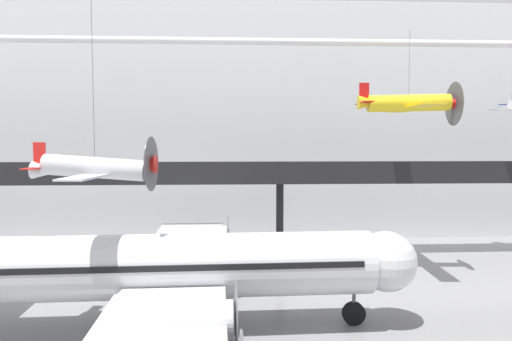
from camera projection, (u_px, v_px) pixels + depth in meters
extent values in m
cube|color=silver|center=(273.00, 122.00, 49.03)|extent=(140.00, 3.00, 24.87)
cube|color=black|center=(281.00, 178.00, 41.48)|extent=(110.00, 3.20, 0.90)
cube|color=black|center=(283.00, 168.00, 39.88)|extent=(110.00, 0.12, 1.10)
cylinder|color=black|center=(280.00, 217.00, 42.68)|extent=(0.70, 0.70, 6.58)
cylinder|color=silver|center=(283.00, 42.00, 39.43)|extent=(120.00, 0.60, 0.60)
cylinder|color=silver|center=(160.00, 266.00, 24.66)|extent=(23.23, 4.21, 3.49)
sphere|color=silver|center=(386.00, 261.00, 25.68)|extent=(3.42, 3.42, 3.42)
cube|color=black|center=(160.00, 260.00, 24.64)|extent=(21.62, 4.23, 0.31)
cube|color=silver|center=(187.00, 243.00, 33.87)|extent=(5.84, 14.96, 0.28)
cylinder|color=silver|center=(208.00, 252.00, 30.76)|extent=(2.74, 1.76, 1.67)
cylinder|color=#4C4C51|center=(230.00, 252.00, 30.88)|extent=(0.16, 3.18, 3.18)
cylinder|color=silver|center=(209.00, 237.00, 35.76)|extent=(2.74, 1.76, 1.67)
cylinder|color=#4C4C51|center=(228.00, 236.00, 35.88)|extent=(0.16, 3.18, 3.18)
cylinder|color=silver|center=(201.00, 321.00, 19.05)|extent=(2.74, 1.76, 1.67)
cylinder|color=#4C4C51|center=(236.00, 320.00, 19.17)|extent=(0.16, 3.18, 3.18)
cylinder|color=#4C4C51|center=(354.00, 303.00, 25.68)|extent=(0.20, 0.20, 1.21)
cylinder|color=black|center=(354.00, 313.00, 25.72)|extent=(1.31, 0.42, 1.30)
cylinder|color=#4C4C51|center=(171.00, 292.00, 27.61)|extent=(0.20, 0.20, 1.21)
cylinder|color=black|center=(171.00, 301.00, 27.65)|extent=(1.31, 0.42, 1.30)
cylinder|color=#4C4C51|center=(159.00, 330.00, 22.06)|extent=(0.20, 0.20, 1.21)
cylinder|color=yellow|center=(408.00, 103.00, 34.53)|extent=(6.23, 1.66, 1.38)
cone|color=red|center=(451.00, 104.00, 34.49)|extent=(1.09, 1.21, 1.14)
cylinder|color=#4C4C51|center=(454.00, 104.00, 34.49)|extent=(0.25, 3.30, 3.31)
cone|color=yellow|center=(369.00, 102.00, 34.57)|extent=(1.73, 1.18, 1.11)
cube|color=yellow|center=(413.00, 108.00, 34.55)|extent=(2.08, 9.36, 0.10)
cube|color=red|center=(364.00, 93.00, 34.53)|extent=(0.75, 0.11, 1.53)
cube|color=red|center=(364.00, 103.00, 34.58)|extent=(0.96, 3.35, 0.06)
cylinder|color=slate|center=(409.00, 63.00, 34.33)|extent=(0.04, 0.04, 4.77)
cylinder|color=silver|center=(95.00, 168.00, 24.64)|extent=(5.63, 1.57, 1.50)
cone|color=red|center=(148.00, 164.00, 24.54)|extent=(0.99, 1.09, 1.03)
cylinder|color=#4C4C51|center=(151.00, 164.00, 24.53)|extent=(0.27, 2.96, 2.96)
cone|color=silver|center=(46.00, 171.00, 24.73)|extent=(1.61, 1.09, 1.06)
cube|color=silver|center=(101.00, 174.00, 24.65)|extent=(1.99, 8.39, 0.10)
cube|color=red|center=(40.00, 155.00, 24.68)|extent=(0.67, 0.11, 1.37)
cube|color=red|center=(40.00, 167.00, 24.73)|extent=(0.90, 3.01, 0.06)
cylinder|color=slate|center=(93.00, 73.00, 24.31)|extent=(0.04, 0.04, 8.94)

